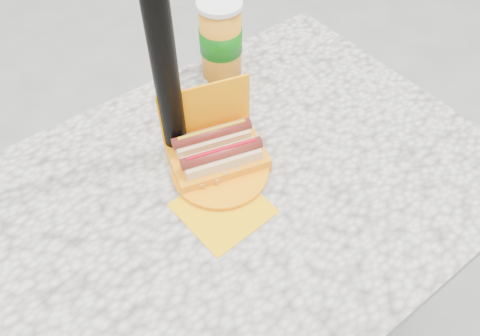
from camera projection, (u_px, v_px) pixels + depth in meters
ground at (227, 332)px, 1.53m from camera, size 60.00×60.00×0.00m
picnic_table at (221, 225)px, 1.04m from camera, size 1.20×0.80×0.75m
umbrella_pole at (156, 9)px, 0.77m from camera, size 0.05×0.05×2.20m
hotdog_box at (216, 150)px, 0.99m from camera, size 0.23×0.18×0.16m
fries_plate at (220, 172)px, 0.99m from camera, size 0.24×0.27×0.04m
soda_cup at (221, 39)px, 1.14m from camera, size 0.11×0.11×0.20m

